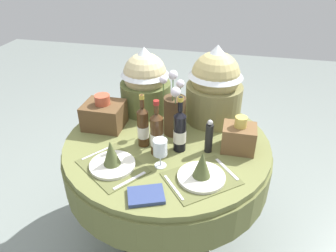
{
  "coord_description": "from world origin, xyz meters",
  "views": [
    {
      "loc": [
        0.35,
        -1.53,
        1.82
      ],
      "look_at": [
        0.0,
        0.03,
        0.85
      ],
      "focal_mm": 34.08,
      "sensor_mm": 36.0,
      "label": 1
    }
  ],
  "objects_px": {
    "gift_tub_back_left": "(145,79)",
    "woven_basket_side_left": "(104,114)",
    "dining_table": "(167,161)",
    "book_on_table": "(146,195)",
    "place_setting_left": "(112,159)",
    "wine_bottle_right": "(143,126)",
    "gift_tub_back_right": "(215,82)",
    "wine_bottle_left": "(157,134)",
    "wine_glass_right": "(160,148)",
    "flower_vase": "(175,112)",
    "wine_bottle_centre": "(180,131)",
    "place_setting_right": "(202,171)",
    "pepper_mill": "(209,137)",
    "woven_basket_side_right": "(239,137)"
  },
  "relations": [
    {
      "from": "wine_bottle_left",
      "to": "wine_bottle_right",
      "type": "relative_size",
      "value": 1.02
    },
    {
      "from": "pepper_mill",
      "to": "place_setting_right",
      "type": "bearing_deg",
      "value": -91.25
    },
    {
      "from": "dining_table",
      "to": "book_on_table",
      "type": "distance_m",
      "value": 0.51
    },
    {
      "from": "place_setting_right",
      "to": "flower_vase",
      "type": "bearing_deg",
      "value": 119.21
    },
    {
      "from": "place_setting_left",
      "to": "place_setting_right",
      "type": "height_order",
      "value": "same"
    },
    {
      "from": "wine_bottle_centre",
      "to": "gift_tub_back_right",
      "type": "xyz_separation_m",
      "value": [
        0.14,
        0.4,
        0.13
      ]
    },
    {
      "from": "flower_vase",
      "to": "wine_bottle_right",
      "type": "height_order",
      "value": "flower_vase"
    },
    {
      "from": "wine_bottle_right",
      "to": "book_on_table",
      "type": "bearing_deg",
      "value": -72.28
    },
    {
      "from": "wine_bottle_left",
      "to": "wine_glass_right",
      "type": "relative_size",
      "value": 2.01
    },
    {
      "from": "pepper_mill",
      "to": "gift_tub_back_left",
      "type": "bearing_deg",
      "value": 139.87
    },
    {
      "from": "flower_vase",
      "to": "wine_glass_right",
      "type": "bearing_deg",
      "value": -90.85
    },
    {
      "from": "wine_glass_right",
      "to": "book_on_table",
      "type": "relative_size",
      "value": 0.96
    },
    {
      "from": "pepper_mill",
      "to": "woven_basket_side_left",
      "type": "distance_m",
      "value": 0.68
    },
    {
      "from": "pepper_mill",
      "to": "wine_bottle_centre",
      "type": "bearing_deg",
      "value": -173.22
    },
    {
      "from": "dining_table",
      "to": "book_on_table",
      "type": "relative_size",
      "value": 7.31
    },
    {
      "from": "wine_bottle_right",
      "to": "gift_tub_back_right",
      "type": "height_order",
      "value": "gift_tub_back_right"
    },
    {
      "from": "flower_vase",
      "to": "gift_tub_back_right",
      "type": "relative_size",
      "value": 0.85
    },
    {
      "from": "dining_table",
      "to": "pepper_mill",
      "type": "distance_m",
      "value": 0.36
    },
    {
      "from": "woven_basket_side_left",
      "to": "place_setting_left",
      "type": "bearing_deg",
      "value": -62.67
    },
    {
      "from": "flower_vase",
      "to": "book_on_table",
      "type": "height_order",
      "value": "flower_vase"
    },
    {
      "from": "flower_vase",
      "to": "wine_bottle_right",
      "type": "distance_m",
      "value": 0.22
    },
    {
      "from": "wine_glass_right",
      "to": "dining_table",
      "type": "bearing_deg",
      "value": 94.87
    },
    {
      "from": "flower_vase",
      "to": "wine_bottle_right",
      "type": "relative_size",
      "value": 1.32
    },
    {
      "from": "wine_glass_right",
      "to": "gift_tub_back_left",
      "type": "bearing_deg",
      "value": 112.74
    },
    {
      "from": "wine_bottle_left",
      "to": "wine_glass_right",
      "type": "bearing_deg",
      "value": -67.43
    },
    {
      "from": "dining_table",
      "to": "wine_bottle_left",
      "type": "distance_m",
      "value": 0.31
    },
    {
      "from": "flower_vase",
      "to": "wine_bottle_centre",
      "type": "relative_size",
      "value": 1.27
    },
    {
      "from": "dining_table",
      "to": "woven_basket_side_left",
      "type": "relative_size",
      "value": 5.1
    },
    {
      "from": "wine_bottle_right",
      "to": "woven_basket_side_right",
      "type": "bearing_deg",
      "value": 8.09
    },
    {
      "from": "wine_bottle_left",
      "to": "woven_basket_side_right",
      "type": "xyz_separation_m",
      "value": [
        0.43,
        0.14,
        -0.05
      ]
    },
    {
      "from": "wine_bottle_right",
      "to": "gift_tub_back_right",
      "type": "relative_size",
      "value": 0.64
    },
    {
      "from": "place_setting_right",
      "to": "gift_tub_back_right",
      "type": "xyz_separation_m",
      "value": [
        -0.01,
        0.62,
        0.21
      ]
    },
    {
      "from": "wine_bottle_left",
      "to": "book_on_table",
      "type": "xyz_separation_m",
      "value": [
        0.04,
        -0.35,
        -0.12
      ]
    },
    {
      "from": "wine_glass_right",
      "to": "pepper_mill",
      "type": "distance_m",
      "value": 0.3
    },
    {
      "from": "place_setting_left",
      "to": "wine_bottle_centre",
      "type": "distance_m",
      "value": 0.4
    },
    {
      "from": "flower_vase",
      "to": "pepper_mill",
      "type": "distance_m",
      "value": 0.27
    },
    {
      "from": "place_setting_left",
      "to": "woven_basket_side_left",
      "type": "distance_m",
      "value": 0.43
    },
    {
      "from": "pepper_mill",
      "to": "woven_basket_side_left",
      "type": "bearing_deg",
      "value": 169.21
    },
    {
      "from": "wine_bottle_centre",
      "to": "book_on_table",
      "type": "bearing_deg",
      "value": -100.93
    },
    {
      "from": "book_on_table",
      "to": "wine_glass_right",
      "type": "bearing_deg",
      "value": 66.12
    },
    {
      "from": "gift_tub_back_left",
      "to": "woven_basket_side_left",
      "type": "distance_m",
      "value": 0.36
    },
    {
      "from": "dining_table",
      "to": "place_setting_right",
      "type": "bearing_deg",
      "value": -50.79
    },
    {
      "from": "gift_tub_back_right",
      "to": "place_setting_right",
      "type": "bearing_deg",
      "value": -89.0
    },
    {
      "from": "flower_vase",
      "to": "gift_tub_back_right",
      "type": "distance_m",
      "value": 0.33
    },
    {
      "from": "wine_glass_right",
      "to": "woven_basket_side_left",
      "type": "distance_m",
      "value": 0.54
    },
    {
      "from": "woven_basket_side_right",
      "to": "place_setting_right",
      "type": "bearing_deg",
      "value": -118.82
    },
    {
      "from": "wine_bottle_left",
      "to": "wine_bottle_right",
      "type": "xyz_separation_m",
      "value": [
        -0.1,
        0.06,
        -0.0
      ]
    },
    {
      "from": "woven_basket_side_left",
      "to": "woven_basket_side_right",
      "type": "bearing_deg",
      "value": -4.76
    },
    {
      "from": "place_setting_right",
      "to": "place_setting_left",
      "type": "bearing_deg",
      "value": -179.21
    },
    {
      "from": "wine_bottle_right",
      "to": "flower_vase",
      "type": "bearing_deg",
      "value": 48.55
    }
  ]
}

